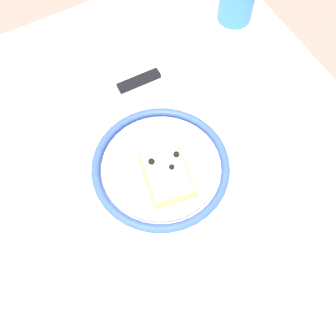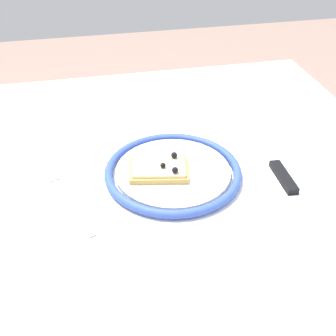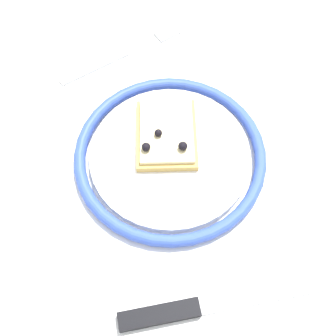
# 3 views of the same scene
# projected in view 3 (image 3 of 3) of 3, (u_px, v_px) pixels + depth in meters

# --- Properties ---
(ground_plane) EXTENTS (6.00, 6.00, 0.00)m
(ground_plane) POSITION_uv_depth(u_px,v_px,m) (175.00, 272.00, 1.27)
(ground_plane) COLOR gray
(dining_table) EXTENTS (0.99, 0.87, 0.77)m
(dining_table) POSITION_uv_depth(u_px,v_px,m) (182.00, 161.00, 0.68)
(dining_table) COLOR white
(dining_table) RESTS_ON ground_plane
(plate) EXTENTS (0.25, 0.25, 0.02)m
(plate) POSITION_uv_depth(u_px,v_px,m) (170.00, 155.00, 0.56)
(plate) COLOR white
(plate) RESTS_ON dining_table
(pizza_slice_near) EXTENTS (0.12, 0.10, 0.03)m
(pizza_slice_near) POSITION_uv_depth(u_px,v_px,m) (166.00, 134.00, 0.56)
(pizza_slice_near) COLOR tan
(pizza_slice_near) RESTS_ON plate
(knife) EXTENTS (0.03, 0.24, 0.01)m
(knife) POSITION_uv_depth(u_px,v_px,m) (189.00, 309.00, 0.47)
(knife) COLOR silver
(knife) RESTS_ON dining_table
(fork) EXTENTS (0.09, 0.19, 0.00)m
(fork) POSITION_uv_depth(u_px,v_px,m) (122.00, 54.00, 0.65)
(fork) COLOR silver
(fork) RESTS_ON dining_table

